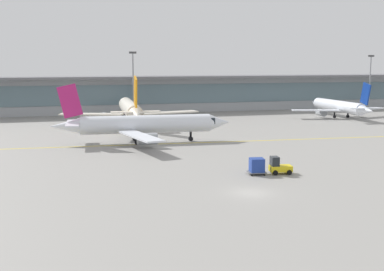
{
  "coord_description": "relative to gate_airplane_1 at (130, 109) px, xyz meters",
  "views": [
    {
      "loc": [
        -18.31,
        -44.82,
        13.07
      ],
      "look_at": [
        -0.77,
        20.0,
        3.0
      ],
      "focal_mm": 45.51,
      "sensor_mm": 36.0,
      "label": 1
    }
  ],
  "objects": [
    {
      "name": "baggage_tug",
      "position": [
        10.31,
        -52.53,
        -2.3
      ],
      "size": [
        2.77,
        1.93,
        2.1
      ],
      "rotation": [
        0.0,
        0.0,
        -0.14
      ],
      "color": "yellow",
      "rests_on": "ground_plane"
    },
    {
      "name": "gate_airplane_2",
      "position": [
        50.27,
        -0.84,
        -0.54
      ],
      "size": [
        24.86,
        26.65,
        8.85
      ],
      "rotation": [
        0.0,
        0.0,
        1.56
      ],
      "color": "silver",
      "rests_on": "ground_plane"
    },
    {
      "name": "terminal_concourse",
      "position": [
        3.94,
        24.42,
        1.73
      ],
      "size": [
        191.6,
        11.0,
        9.6
      ],
      "color": "#9EA3A8",
      "rests_on": "ground_plane"
    },
    {
      "name": "cargo_dolly_lead",
      "position": [
        7.66,
        -52.15,
        -2.14
      ],
      "size": [
        2.3,
        1.88,
        1.94
      ],
      "rotation": [
        0.0,
        0.0,
        -0.14
      ],
      "color": "#595B60",
      "rests_on": "ground_plane"
    },
    {
      "name": "gate_airplane_1",
      "position": [
        0.0,
        0.0,
        0.0
      ],
      "size": [
        29.84,
        32.12,
        10.64
      ],
      "rotation": [
        0.0,
        0.0,
        1.52
      ],
      "color": "silver",
      "rests_on": "ground_plane"
    },
    {
      "name": "taxiway_centreline_stripe",
      "position": [
        -0.9,
        -27.63,
        -3.19
      ],
      "size": [
        109.8,
        7.42,
        0.01
      ],
      "primitive_type": "cube",
      "rotation": [
        0.0,
        0.0,
        -0.06
      ],
      "color": "yellow",
      "rests_on": "ground_plane"
    },
    {
      "name": "apron_light_mast_1",
      "position": [
        3.14,
        16.17,
        5.4
      ],
      "size": [
        1.8,
        0.36,
        15.79
      ],
      "color": "gray",
      "rests_on": "ground_plane"
    },
    {
      "name": "taxiing_regional_jet",
      "position": [
        -1.28,
        -25.61,
        -0.24
      ],
      "size": [
        29.74,
        27.61,
        9.85
      ],
      "rotation": [
        0.0,
        0.0,
        -0.06
      ],
      "color": "silver",
      "rests_on": "ground_plane"
    },
    {
      "name": "ground_plane",
      "position": [
        3.94,
        -59.48,
        -3.19
      ],
      "size": [
        400.0,
        400.0,
        0.0
      ],
      "primitive_type": "plane",
      "color": "gray"
    },
    {
      "name": "apron_light_mast_2",
      "position": [
        70.27,
        15.88,
        5.11
      ],
      "size": [
        1.8,
        0.36,
        15.21
      ],
      "color": "gray",
      "rests_on": "ground_plane"
    }
  ]
}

